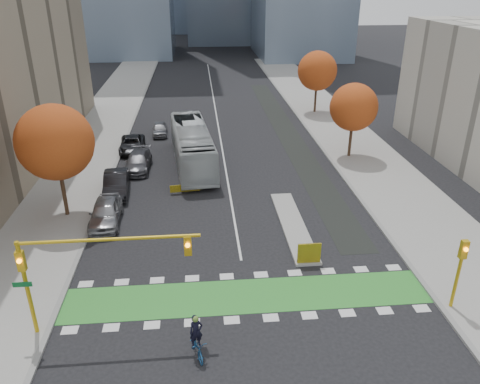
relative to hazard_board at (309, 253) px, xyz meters
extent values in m
plane|color=black|center=(-4.00, -4.20, -0.80)|extent=(300.00, 300.00, 0.00)
cube|color=gray|center=(-17.50, 15.80, -0.73)|extent=(7.00, 120.00, 0.15)
cube|color=gray|center=(9.50, 15.80, -0.73)|extent=(7.00, 120.00, 0.15)
cube|color=gray|center=(-14.00, 15.80, -0.73)|extent=(0.30, 120.00, 0.16)
cube|color=gray|center=(6.00, 15.80, -0.73)|extent=(0.30, 120.00, 0.16)
cube|color=#2E8A2D|center=(-4.00, -2.70, -0.79)|extent=(20.00, 3.00, 0.01)
cube|color=silver|center=(-4.00, 35.80, -0.80)|extent=(0.15, 70.00, 0.01)
cube|color=black|center=(3.50, 25.80, -0.80)|extent=(2.50, 50.00, 0.01)
cube|color=gray|center=(0.00, 4.80, -0.72)|extent=(1.60, 10.00, 0.16)
cube|color=yellow|center=(0.00, 0.00, 0.00)|extent=(1.40, 0.12, 1.30)
cylinder|color=#332114|center=(-16.00, 7.80, 1.82)|extent=(0.28, 0.28, 5.25)
sphere|color=#A03213|center=(-16.00, 7.80, 4.83)|extent=(5.20, 5.20, 5.20)
cylinder|color=#332114|center=(8.00, 17.80, 1.47)|extent=(0.28, 0.28, 4.55)
sphere|color=#A03213|center=(8.00, 17.80, 4.08)|extent=(4.40, 4.40, 4.40)
cylinder|color=#332114|center=(8.50, 33.80, 1.65)|extent=(0.28, 0.28, 4.90)
sphere|color=#A03213|center=(8.50, 33.80, 4.45)|extent=(4.80, 4.80, 4.80)
cylinder|color=#BF9914|center=(-14.50, -4.70, 1.80)|extent=(0.20, 0.20, 5.20)
cylinder|color=#BF9914|center=(-10.50, -4.70, 4.30)|extent=(8.20, 0.16, 0.16)
cube|color=#BF9914|center=(-14.50, -4.70, 3.40)|extent=(0.35, 0.28, 1.00)
sphere|color=orange|center=(-14.50, -4.88, 3.50)|extent=(0.22, 0.22, 0.22)
cube|color=#BF9914|center=(-7.00, -4.70, 3.80)|extent=(0.35, 0.28, 1.00)
sphere|color=orange|center=(-7.00, -4.88, 3.90)|extent=(0.22, 0.22, 0.22)
cube|color=#0C5926|center=(-14.50, -5.10, 2.40)|extent=(0.85, 0.04, 0.25)
cylinder|color=#BF9914|center=(6.50, -4.70, 1.20)|extent=(0.18, 0.18, 4.00)
cube|color=#BF9914|center=(6.50, -4.70, 2.80)|extent=(0.35, 0.28, 1.00)
sphere|color=orange|center=(6.50, -4.88, 2.90)|extent=(0.22, 0.22, 0.22)
imported|color=navy|center=(-6.76, -6.79, -0.30)|extent=(1.16, 2.01, 1.00)
imported|color=black|center=(-6.76, -6.79, 0.54)|extent=(0.71, 0.56, 1.69)
sphere|color=#597F2D|center=(-6.76, -6.79, 1.25)|extent=(0.29, 0.29, 0.29)
imported|color=#B5BBBD|center=(-6.94, 17.20, 1.02)|extent=(4.33, 13.33, 3.65)
imported|color=#939498|center=(-13.00, 6.44, 0.05)|extent=(2.17, 5.06, 1.70)
imported|color=black|center=(-13.00, 11.44, 0.05)|extent=(2.22, 5.26, 1.69)
imported|color=#4D4C51|center=(-11.80, 16.44, -0.05)|extent=(2.27, 5.22, 1.50)
imported|color=black|center=(-12.90, 21.44, -0.09)|extent=(2.60, 5.19, 1.41)
imported|color=gray|center=(-10.50, 26.44, -0.13)|extent=(1.75, 3.98, 1.33)
camera|label=1|loc=(-6.31, -23.29, 15.06)|focal=35.00mm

